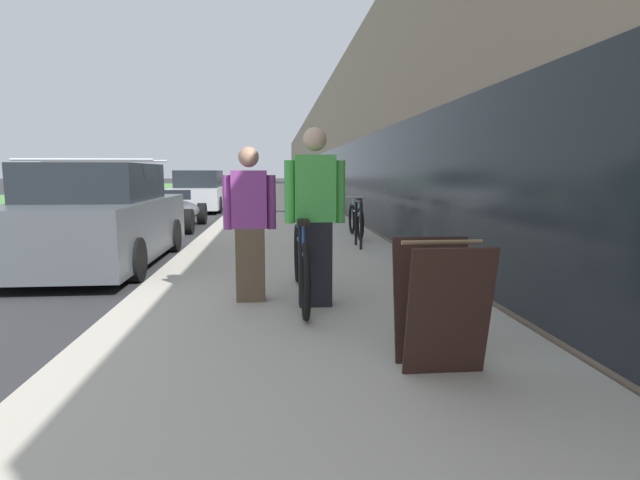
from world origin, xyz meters
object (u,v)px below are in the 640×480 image
Objects in this scene: bike_rack_hoop at (359,219)px; parked_sedan_curbside at (98,219)px; sandwich_board_sign at (440,304)px; person_bystander at (250,224)px; parked_sedan_far at (200,193)px; tandem_bicycle at (301,263)px; vintage_roadster_curbside at (166,213)px; person_rider at (315,217)px; cruiser_bike_nearest at (356,220)px.

parked_sedan_curbside is (-4.26, -0.80, 0.10)m from bike_rack_hoop.
bike_rack_hoop is 5.60m from sandwich_board_sign.
person_bystander reaches higher than parked_sedan_far.
vintage_roadster_curbside is at bearing 111.41° from tandem_bicycle.
person_rider is 0.46× the size of vintage_roadster_curbside.
cruiser_bike_nearest is 0.40× the size of parked_sedan_far.
person_rider is at bearing -65.51° from tandem_bicycle.
bike_rack_hoop is 4.34m from parked_sedan_curbside.
parked_sedan_curbside is 5.08m from vintage_roadster_curbside.
tandem_bicycle is at bearing -42.53° from parked_sedan_curbside.
parked_sedan_curbside is 1.09× the size of vintage_roadster_curbside.
sandwich_board_sign reaches higher than vintage_roadster_curbside.
vintage_roadster_curbside is 0.91× the size of parked_sedan_far.
person_rider is 14.58m from parked_sedan_far.
person_bystander reaches higher than parked_sedan_curbside.
person_bystander is at bearing -111.12° from cruiser_bike_nearest.
parked_sedan_far is (-3.24, 14.22, -0.33)m from person_rider.
bike_rack_hoop is at bearing -44.78° from vintage_roadster_curbside.
person_bystander reaches higher than vintage_roadster_curbside.
tandem_bicycle is at bearing 4.20° from person_bystander.
bike_rack_hoop is (1.10, 3.86, -0.39)m from person_rider.
parked_sedan_curbside is (-2.50, 2.82, -0.19)m from person_bystander.
sandwich_board_sign is 0.21× the size of parked_sedan_far.
person_rider is at bearing -77.18° from parked_sedan_far.
person_bystander is at bearing 125.14° from sandwich_board_sign.
parked_sedan_curbside reaches higher than sandwich_board_sign.
parked_sedan_far is at bearing 90.36° from parked_sedan_curbside.
parked_sedan_far is (-2.57, 13.97, -0.24)m from person_bystander.
parked_sedan_curbside is (-3.17, 3.07, -0.28)m from person_rider.
parked_sedan_far is (-4.33, 10.35, 0.06)m from bike_rack_hoop.
sandwich_board_sign is at bearing -68.25° from vintage_roadster_curbside.
sandwich_board_sign is (-0.55, -6.99, 0.09)m from cruiser_bike_nearest.
person_bystander is 8.31m from vintage_roadster_curbside.
sandwich_board_sign is at bearing -76.04° from parked_sedan_far.
sandwich_board_sign is 16.43m from parked_sedan_far.
bike_rack_hoop is 0.94× the size of sandwich_board_sign.
person_rider is 0.71m from person_bystander.
person_bystander is 0.94× the size of cruiser_bike_nearest.
tandem_bicycle is 5.17m from cruiser_bike_nearest.
vintage_roadster_curbside is (-2.55, 7.89, -0.50)m from person_bystander.
tandem_bicycle is 1.31× the size of person_rider.
cruiser_bike_nearest is 0.40× the size of parked_sedan_curbside.
vintage_roadster_curbside reaches higher than cruiser_bike_nearest.
parked_sedan_curbside reaches higher than parked_sedan_far.
bike_rack_hoop is at bearing -67.29° from parked_sedan_far.
person_rider is at bearing -68.48° from vintage_roadster_curbside.
person_bystander reaches higher than cruiser_bike_nearest.
sandwich_board_sign is 10.62m from vintage_roadster_curbside.
parked_sedan_far is at bearing 90.26° from vintage_roadster_curbside.
person_bystander is 0.41× the size of vintage_roadster_curbside.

